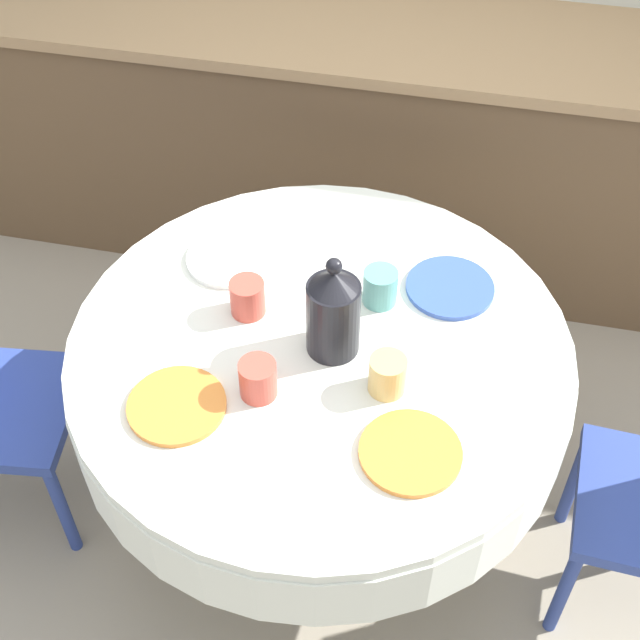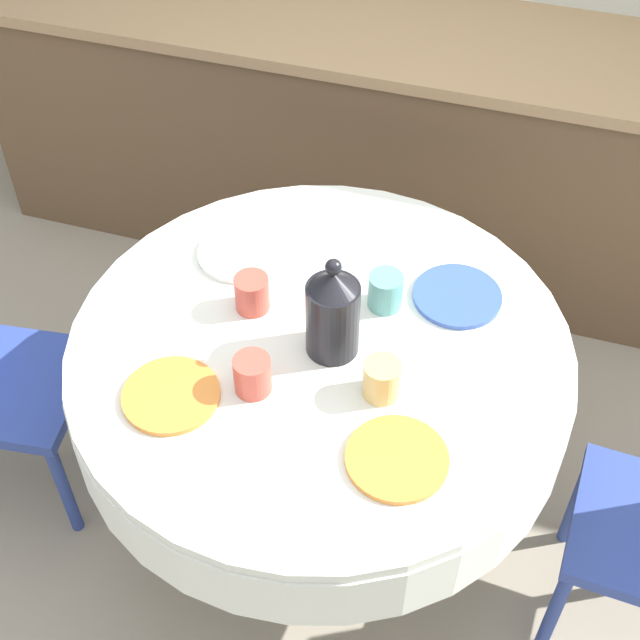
{
  "view_description": "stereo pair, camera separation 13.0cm",
  "coord_description": "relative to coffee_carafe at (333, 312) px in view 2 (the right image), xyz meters",
  "views": [
    {
      "loc": [
        0.31,
        -1.41,
        2.38
      ],
      "look_at": [
        0.0,
        0.0,
        0.85
      ],
      "focal_mm": 50.0,
      "sensor_mm": 36.0,
      "label": 1
    },
    {
      "loc": [
        0.43,
        -1.38,
        2.38
      ],
      "look_at": [
        0.0,
        0.0,
        0.85
      ],
      "focal_mm": 50.0,
      "sensor_mm": 36.0,
      "label": 2
    }
  ],
  "objects": [
    {
      "name": "cup_far_left",
      "position": [
        -0.23,
        0.07,
        -0.07
      ],
      "size": [
        0.09,
        0.09,
        0.1
      ],
      "primitive_type": "cylinder",
      "color": "#CC4C3D",
      "rests_on": "dining_table"
    },
    {
      "name": "ground_plane",
      "position": [
        -0.03,
        0.01,
        -0.89
      ],
      "size": [
        12.0,
        12.0,
        0.0
      ],
      "primitive_type": "plane",
      "color": "#9E937F"
    },
    {
      "name": "cup_near_left",
      "position": [
        -0.14,
        -0.17,
        -0.07
      ],
      "size": [
        0.09,
        0.09,
        0.1
      ],
      "primitive_type": "cylinder",
      "color": "#CC4C3D",
      "rests_on": "dining_table"
    },
    {
      "name": "plate_far_left",
      "position": [
        -0.33,
        0.24,
        -0.11
      ],
      "size": [
        0.23,
        0.23,
        0.01
      ],
      "primitive_type": "cylinder",
      "color": "white",
      "rests_on": "dining_table"
    },
    {
      "name": "dining_table",
      "position": [
        -0.03,
        0.01,
        -0.25
      ],
      "size": [
        1.24,
        1.24,
        0.77
      ],
      "color": "brown",
      "rests_on": "ground_plane"
    },
    {
      "name": "plate_near_left",
      "position": [
        -0.31,
        -0.26,
        -0.11
      ],
      "size": [
        0.23,
        0.23,
        0.01
      ],
      "primitive_type": "cylinder",
      "color": "orange",
      "rests_on": "dining_table"
    },
    {
      "name": "coffee_carafe",
      "position": [
        0.0,
        0.0,
        0.0
      ],
      "size": [
        0.13,
        0.13,
        0.28
      ],
      "color": "black",
      "rests_on": "dining_table"
    },
    {
      "name": "plate_far_right",
      "position": [
        0.25,
        0.26,
        -0.11
      ],
      "size": [
        0.23,
        0.23,
        0.01
      ],
      "primitive_type": "cylinder",
      "color": "#3856AD",
      "rests_on": "dining_table"
    },
    {
      "name": "plate_near_right",
      "position": [
        0.23,
        -0.27,
        -0.11
      ],
      "size": [
        0.23,
        0.23,
        0.01
      ],
      "primitive_type": "cylinder",
      "color": "orange",
      "rests_on": "dining_table"
    },
    {
      "name": "kitchen_counter",
      "position": [
        -0.03,
        1.28,
        -0.43
      ],
      "size": [
        3.24,
        0.64,
        0.92
      ],
      "color": "brown",
      "rests_on": "ground_plane"
    },
    {
      "name": "cup_near_right",
      "position": [
        0.15,
        -0.1,
        -0.07
      ],
      "size": [
        0.09,
        0.09,
        0.1
      ],
      "primitive_type": "cylinder",
      "color": "#DBB766",
      "rests_on": "dining_table"
    },
    {
      "name": "cup_far_right",
      "position": [
        0.08,
        0.18,
        -0.07
      ],
      "size": [
        0.09,
        0.09,
        0.1
      ],
      "primitive_type": "cylinder",
      "color": "#5BA39E",
      "rests_on": "dining_table"
    }
  ]
}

